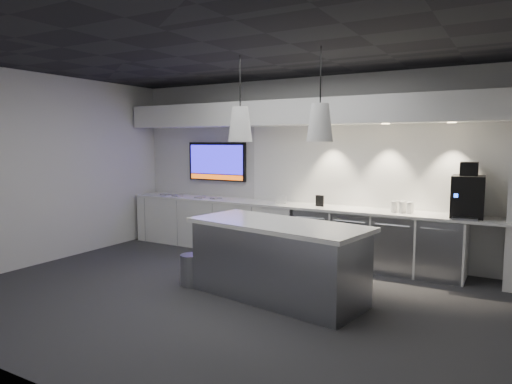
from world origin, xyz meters
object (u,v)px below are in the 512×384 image
Objects in this scene: wall_tv at (217,162)px; island at (277,260)px; bin at (191,270)px; coffee_machine at (468,195)px.

island is at bearing -42.13° from wall_tv.
bin is 3.92m from coffee_machine.
wall_tv is at bearing 147.23° from island.
island is 1.28m from bin.
coffee_machine is (4.34, -0.25, -0.35)m from wall_tv.
island is at bearing -138.18° from coffee_machine.
coffee_machine reaches higher than island.
bin is (1.16, -2.30, -1.35)m from wall_tv.
coffee_machine is at bearing 54.02° from island.
wall_tv reaches higher than bin.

